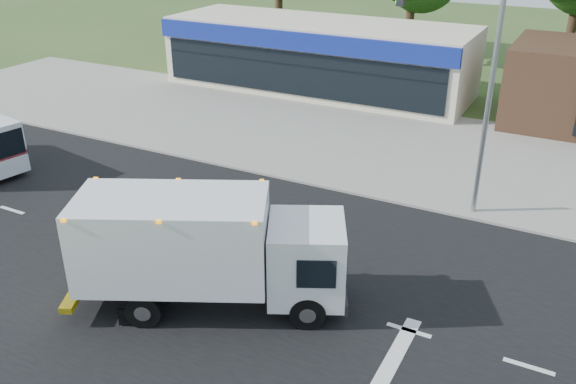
% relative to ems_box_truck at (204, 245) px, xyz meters
% --- Properties ---
extents(ground, '(120.00, 120.00, 0.00)m').
position_rel_ems_box_truck_xyz_m(ground, '(2.36, 1.47, -1.90)').
color(ground, '#385123').
rests_on(ground, ground).
extents(road_asphalt, '(60.00, 14.00, 0.02)m').
position_rel_ems_box_truck_xyz_m(road_asphalt, '(2.36, 1.47, -1.90)').
color(road_asphalt, black).
rests_on(road_asphalt, ground).
extents(sidewalk, '(60.00, 2.40, 0.12)m').
position_rel_ems_box_truck_xyz_m(sidewalk, '(2.36, 9.67, -1.84)').
color(sidewalk, gray).
rests_on(sidewalk, ground).
extents(parking_apron, '(60.00, 9.00, 0.02)m').
position_rel_ems_box_truck_xyz_m(parking_apron, '(2.36, 15.47, -1.89)').
color(parking_apron, gray).
rests_on(parking_apron, ground).
extents(lane_markings, '(55.20, 7.00, 0.01)m').
position_rel_ems_box_truck_xyz_m(lane_markings, '(3.71, 0.12, -1.89)').
color(lane_markings, silver).
rests_on(lane_markings, road_asphalt).
extents(ems_box_truck, '(7.70, 5.31, 3.30)m').
position_rel_ems_box_truck_xyz_m(ems_box_truck, '(0.00, 0.00, 0.00)').
color(ems_box_truck, black).
rests_on(ems_box_truck, ground).
extents(emergency_worker, '(0.69, 0.57, 1.74)m').
position_rel_ems_box_truck_xyz_m(emergency_worker, '(-4.03, 0.59, -1.04)').
color(emergency_worker, tan).
rests_on(emergency_worker, ground).
extents(retail_strip_mall, '(18.00, 6.20, 4.00)m').
position_rel_ems_box_truck_xyz_m(retail_strip_mall, '(-6.64, 21.40, 0.11)').
color(retail_strip_mall, beige).
rests_on(retail_strip_mall, ground).
extents(traffic_signal_pole, '(3.51, 0.25, 8.00)m').
position_rel_ems_box_truck_xyz_m(traffic_signal_pole, '(4.72, 9.07, 3.02)').
color(traffic_signal_pole, gray).
rests_on(traffic_signal_pole, ground).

